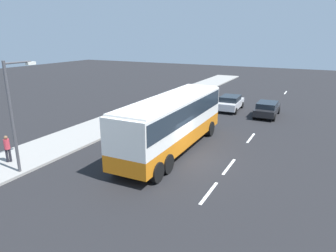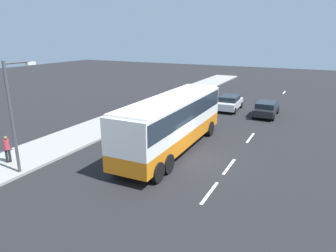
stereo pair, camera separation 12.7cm
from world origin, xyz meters
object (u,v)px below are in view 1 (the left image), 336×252
object	(u,v)px
coach_bus	(173,118)
pedestrian_near_curb	(7,147)
street_lamp	(14,108)
car_black_sedan	(267,109)
car_silver_hatch	(230,103)

from	to	relation	value
coach_bus	pedestrian_near_curb	bearing A→B (deg)	129.34
pedestrian_near_curb	street_lamp	world-z (taller)	street_lamp
car_black_sedan	coach_bus	bearing A→B (deg)	161.20
coach_bus	pedestrian_near_curb	size ratio (longest dim) A/B	7.02
coach_bus	car_silver_hatch	distance (m)	12.87
car_black_sedan	street_lamp	xyz separation A→B (m)	(-18.70, 9.87, 2.90)
car_black_sedan	car_silver_hatch	world-z (taller)	car_silver_hatch
car_silver_hatch	pedestrian_near_curb	bearing A→B (deg)	155.89
coach_bus	street_lamp	xyz separation A→B (m)	(-6.77, 5.89, 1.42)
car_silver_hatch	car_black_sedan	bearing A→B (deg)	-104.76
pedestrian_near_curb	street_lamp	distance (m)	3.10
car_silver_hatch	pedestrian_near_curb	size ratio (longest dim) A/B	2.67
car_silver_hatch	pedestrian_near_curb	distance (m)	20.70
coach_bus	pedestrian_near_curb	world-z (taller)	coach_bus
coach_bus	street_lamp	size ratio (longest dim) A/B	1.91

